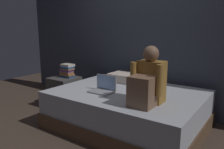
# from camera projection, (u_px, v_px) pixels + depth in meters

# --- Properties ---
(ground_plane) EXTENTS (8.00, 8.00, 0.00)m
(ground_plane) POSITION_uv_depth(u_px,v_px,m) (103.00, 130.00, 3.03)
(ground_plane) COLOR #47382D
(wall_back) EXTENTS (5.60, 0.10, 2.70)m
(wall_back) POSITION_uv_depth(u_px,v_px,m) (146.00, 29.00, 3.72)
(wall_back) COLOR #383D4C
(wall_back) RESTS_ON ground_plane
(bed) EXTENTS (2.00, 1.50, 0.52)m
(bed) POSITION_uv_depth(u_px,v_px,m) (127.00, 109.00, 3.11)
(bed) COLOR brown
(bed) RESTS_ON ground_plane
(nightstand) EXTENTS (0.44, 0.46, 0.53)m
(nightstand) POSITION_uv_depth(u_px,v_px,m) (65.00, 92.00, 3.87)
(nightstand) COLOR #474442
(nightstand) RESTS_ON ground_plane
(person_sitting) EXTENTS (0.39, 0.44, 0.66)m
(person_sitting) POSITION_uv_depth(u_px,v_px,m) (148.00, 82.00, 2.50)
(person_sitting) COLOR olive
(person_sitting) RESTS_ON bed
(laptop) EXTENTS (0.32, 0.23, 0.22)m
(laptop) POSITION_uv_depth(u_px,v_px,m) (103.00, 88.00, 3.00)
(laptop) COLOR #9EA0A5
(laptop) RESTS_ON bed
(pillow) EXTENTS (0.56, 0.36, 0.13)m
(pillow) POSITION_uv_depth(u_px,v_px,m) (127.00, 78.00, 3.56)
(pillow) COLOR beige
(pillow) RESTS_ON bed
(book_stack) EXTENTS (0.24, 0.18, 0.23)m
(book_stack) POSITION_uv_depth(u_px,v_px,m) (67.00, 71.00, 3.81)
(book_stack) COLOR #284C84
(book_stack) RESTS_ON nightstand
(clothes_pile) EXTENTS (0.29, 0.21, 0.12)m
(clothes_pile) POSITION_uv_depth(u_px,v_px,m) (110.00, 77.00, 3.64)
(clothes_pile) COLOR #4C6B56
(clothes_pile) RESTS_ON bed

